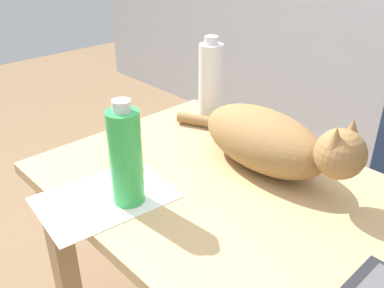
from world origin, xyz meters
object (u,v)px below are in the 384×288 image
cat (270,140)px  computer_mouse (124,158)px  spray_bottle (126,157)px  water_bottle (211,81)px

cat → computer_mouse: bearing=-136.8°
cat → spray_bottle: 0.36m
computer_mouse → spray_bottle: size_ratio=0.45×
water_bottle → spray_bottle: bearing=-66.5°
cat → water_bottle: size_ratio=2.36×
water_bottle → spray_bottle: water_bottle is taller
cat → water_bottle: bearing=159.3°
computer_mouse → water_bottle: water_bottle is taller
water_bottle → spray_bottle: (0.20, -0.46, -0.01)m
cat → computer_mouse: 0.37m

